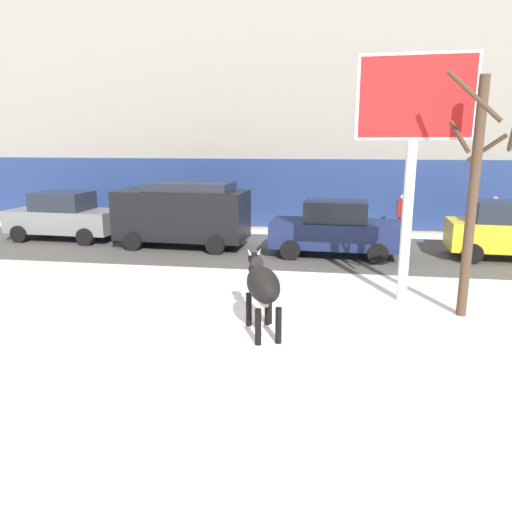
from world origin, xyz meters
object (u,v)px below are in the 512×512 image
cow_black (262,285)px  car_black_van (183,213)px  car_navy_sedan (335,229)px  pedestrian_by_cars (493,219)px  pedestrian_far_left (150,211)px  billboard (415,113)px  car_grey_sedan (64,216)px  car_yellow_hatchback (505,231)px  pedestrian_near_billboard (401,217)px  bare_tree_left_lot (474,190)px

cow_black → car_black_van: car_black_van is taller
cow_black → car_navy_sedan: (1.42, 6.98, -0.09)m
cow_black → pedestrian_by_cars: (7.25, 10.18, -0.11)m
car_black_van → pedestrian_by_cars: bearing=13.1°
car_black_van → pedestrian_far_left: car_black_van is taller
billboard → pedestrian_far_left: billboard is taller
pedestrian_by_cars → billboard: bearing=-119.0°
car_black_van → car_navy_sedan: (5.38, -0.59, -0.33)m
car_grey_sedan → pedestrian_by_cars: (16.13, 2.03, -0.03)m
cow_black → pedestrian_far_left: 11.93m
car_black_van → pedestrian_by_cars: 11.51m
car_black_van → car_yellow_hatchback: size_ratio=1.31×
car_grey_sedan → pedestrian_far_left: car_grey_sedan is taller
car_yellow_hatchback → pedestrian_far_left: bearing=167.7°
billboard → pedestrian_near_billboard: 8.46m
cow_black → car_grey_sedan: (-8.89, 8.15, -0.09)m
pedestrian_by_cars → bare_tree_left_lot: bearing=-109.8°
billboard → car_navy_sedan: billboard is taller
pedestrian_far_left → pedestrian_near_billboard: bearing=0.0°
car_yellow_hatchback → pedestrian_far_left: 13.30m
pedestrian_far_left → bare_tree_left_lot: bearing=-39.4°
pedestrian_far_left → billboard: bearing=-39.8°
car_black_van → car_navy_sedan: size_ratio=1.09×
car_black_van → pedestrian_near_billboard: size_ratio=2.71×
car_black_van → pedestrian_by_cars: car_black_van is taller
pedestrian_far_left → bare_tree_left_lot: size_ratio=0.34×
pedestrian_far_left → pedestrian_by_cars: bearing=0.0°
car_navy_sedan → billboard: bearing=-70.5°
pedestrian_by_cars → bare_tree_left_lot: size_ratio=0.34×
car_grey_sedan → bare_tree_left_lot: 14.70m
car_navy_sedan → pedestrian_by_cars: bearing=28.8°
billboard → pedestrian_near_billboard: (0.93, 7.67, -3.43)m
cow_black → car_grey_sedan: bearing=137.5°
car_black_van → pedestrian_far_left: bearing=130.9°
pedestrian_near_billboard → pedestrian_far_left: 10.15m
cow_black → bare_tree_left_lot: 4.82m
bare_tree_left_lot → pedestrian_by_cars: bearing=70.2°
cow_black → car_yellow_hatchback: 9.99m
cow_black → car_black_van: size_ratio=0.41×
car_navy_sedan → cow_black: bearing=-101.5°
billboard → car_black_van: size_ratio=1.19×
car_navy_sedan → pedestrian_by_cars: size_ratio=2.48×
car_grey_sedan → bare_tree_left_lot: (13.06, -6.50, 1.83)m
pedestrian_near_billboard → bare_tree_left_lot: 8.73m
car_black_van → pedestrian_near_billboard: bearing=18.4°
billboard → car_yellow_hatchback: billboard is taller
cow_black → car_yellow_hatchback: (6.78, 7.35, -0.07)m
car_yellow_hatchback → bare_tree_left_lot: bearing=-114.6°
car_grey_sedan → car_yellow_hatchback: (15.66, -0.81, 0.02)m
car_navy_sedan → pedestrian_far_left: bearing=157.3°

